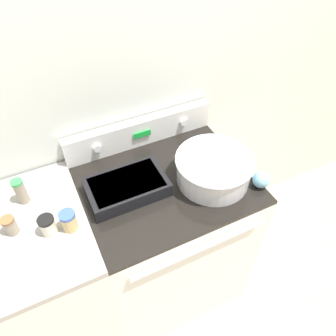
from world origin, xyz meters
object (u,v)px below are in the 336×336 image
object	(u,v)px
spice_jar_black_cap	(48,225)
spice_jar_green_cap	(21,191)
mixing_bowl	(214,168)
spice_jar_blue_cap	(69,221)
casserole_dish	(127,186)
spice_jar_brown_cap	(10,226)
ladle	(260,178)

from	to	relation	value
spice_jar_black_cap	spice_jar_green_cap	xyz separation A→B (m)	(-0.07, 0.21, 0.02)
mixing_bowl	spice_jar_blue_cap	distance (m)	0.66
casserole_dish	spice_jar_blue_cap	world-z (taller)	spice_jar_blue_cap
spice_jar_black_cap	spice_jar_brown_cap	size ratio (longest dim) A/B	1.02
spice_jar_blue_cap	spice_jar_brown_cap	xyz separation A→B (m)	(-0.21, 0.08, -0.00)
mixing_bowl	spice_jar_brown_cap	world-z (taller)	mixing_bowl
mixing_bowl	spice_jar_black_cap	xyz separation A→B (m)	(-0.74, 0.03, -0.02)
mixing_bowl	spice_jar_black_cap	size ratio (longest dim) A/B	4.14
spice_jar_black_cap	spice_jar_blue_cap	bearing A→B (deg)	-11.29
spice_jar_blue_cap	spice_jar_green_cap	xyz separation A→B (m)	(-0.15, 0.23, 0.02)
mixing_bowl	spice_jar_green_cap	bearing A→B (deg)	163.65
spice_jar_blue_cap	spice_jar_black_cap	distance (m)	0.08
spice_jar_blue_cap	mixing_bowl	bearing A→B (deg)	-0.90
spice_jar_blue_cap	ladle	bearing A→B (deg)	-8.81
casserole_dish	mixing_bowl	bearing A→B (deg)	-14.09
spice_jar_black_cap	spice_jar_brown_cap	xyz separation A→B (m)	(-0.13, 0.07, -0.00)
ladle	spice_jar_green_cap	xyz separation A→B (m)	(-0.98, 0.36, 0.04)
spice_jar_brown_cap	spice_jar_blue_cap	bearing A→B (deg)	-20.90
spice_jar_brown_cap	spice_jar_green_cap	bearing A→B (deg)	65.31
spice_jar_green_cap	spice_jar_brown_cap	size ratio (longest dim) A/B	1.48
mixing_bowl	casserole_dish	bearing A→B (deg)	165.91
ladle	casserole_dish	bearing A→B (deg)	158.90
mixing_bowl	spice_jar_brown_cap	distance (m)	0.88
spice_jar_green_cap	mixing_bowl	bearing A→B (deg)	-16.35
spice_jar_green_cap	ladle	bearing A→B (deg)	-19.94
spice_jar_green_cap	spice_jar_brown_cap	world-z (taller)	spice_jar_green_cap
ladle	spice_jar_green_cap	distance (m)	1.04
spice_jar_blue_cap	spice_jar_green_cap	world-z (taller)	spice_jar_green_cap
casserole_dish	ladle	bearing A→B (deg)	-21.10
spice_jar_blue_cap	casserole_dish	bearing A→B (deg)	17.29
spice_jar_blue_cap	spice_jar_green_cap	bearing A→B (deg)	122.70
spice_jar_blue_cap	spice_jar_black_cap	size ratio (longest dim) A/B	1.06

